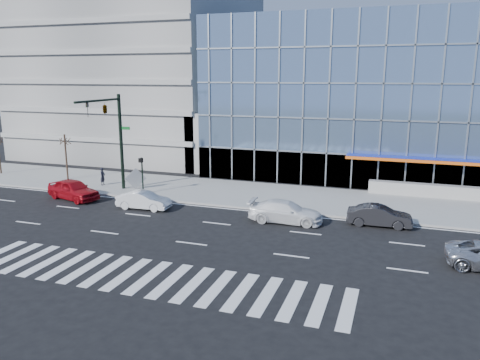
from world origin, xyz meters
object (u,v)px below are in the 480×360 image
object	(u,v)px
ped_signal_post	(142,170)
white_sedan	(144,200)
white_suv	(286,212)
red_sedan	(73,189)
pedestrian	(103,176)
traffic_signal	(110,120)
street_tree_near	(65,141)
tilted_panel	(136,178)
dark_sedan	(379,216)

from	to	relation	value
ped_signal_post	white_sedan	bearing A→B (deg)	-58.43
white_suv	ped_signal_post	bearing A→B (deg)	74.11
red_sedan	pedestrian	distance (m)	4.50
white_suv	traffic_signal	bearing A→B (deg)	77.65
street_tree_near	white_suv	world-z (taller)	street_tree_near
white_suv	pedestrian	xyz separation A→B (m)	(-17.72, 4.74, 0.20)
white_suv	pedestrian	world-z (taller)	pedestrian
ped_signal_post	red_sedan	world-z (taller)	ped_signal_post
tilted_panel	white_sedan	bearing A→B (deg)	-91.44
pedestrian	ped_signal_post	bearing A→B (deg)	-113.01
street_tree_near	tilted_panel	size ratio (longest dim) A/B	3.25
traffic_signal	white_sedan	bearing A→B (deg)	-33.65
white_suv	dark_sedan	distance (m)	6.12
traffic_signal	red_sedan	world-z (taller)	traffic_signal
dark_sedan	pedestrian	size ratio (longest dim) A/B	2.67
dark_sedan	pedestrian	world-z (taller)	pedestrian
red_sedan	white_sedan	bearing A→B (deg)	-79.40
ped_signal_post	tilted_panel	bearing A→B (deg)	138.40
tilted_panel	white_suv	bearing A→B (deg)	-55.41
tilted_panel	street_tree_near	bearing A→B (deg)	132.41
white_suv	street_tree_near	bearing A→B (deg)	73.58
white_sedan	red_sedan	world-z (taller)	red_sedan
red_sedan	street_tree_near	bearing A→B (deg)	57.70
street_tree_near	ped_signal_post	bearing A→B (deg)	-15.06
traffic_signal	street_tree_near	xyz separation A→B (m)	(-7.00, 2.93, -2.39)
white_suv	pedestrian	distance (m)	18.34
tilted_panel	ped_signal_post	bearing A→B (deg)	-79.86
white_sedan	ped_signal_post	bearing A→B (deg)	28.48
traffic_signal	ped_signal_post	distance (m)	4.75
red_sedan	pedestrian	world-z (taller)	pedestrian
ped_signal_post	pedestrian	xyz separation A→B (m)	(-4.95, 1.60, -1.22)
ped_signal_post	white_suv	bearing A→B (deg)	-13.83
red_sedan	tilted_panel	xyz separation A→B (m)	(3.18, 4.10, 0.26)
white_suv	red_sedan	bearing A→B (deg)	87.07
ped_signal_post	tilted_panel	size ratio (longest dim) A/B	2.31
ped_signal_post	street_tree_near	xyz separation A→B (m)	(-9.50, 2.56, 1.64)
traffic_signal	white_suv	world-z (taller)	traffic_signal
street_tree_near	white_sedan	distance (m)	13.45
dark_sedan	tilted_panel	distance (m)	20.40
traffic_signal	ped_signal_post	size ratio (longest dim) A/B	2.67
traffic_signal	pedestrian	distance (m)	6.11
white_sedan	street_tree_near	bearing A→B (deg)	59.58
white_sedan	pedestrian	xyz separation A→B (m)	(-7.07, 5.04, 0.27)
street_tree_near	tilted_panel	bearing A→B (deg)	-9.33
ped_signal_post	dark_sedan	world-z (taller)	ped_signal_post
street_tree_near	tilted_panel	distance (m)	8.67
traffic_signal	pedestrian	size ratio (longest dim) A/B	5.16
white_sedan	pedestrian	distance (m)	8.69
dark_sedan	red_sedan	xyz separation A→B (m)	(-23.33, -0.94, 0.12)
ped_signal_post	tilted_panel	distance (m)	2.13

